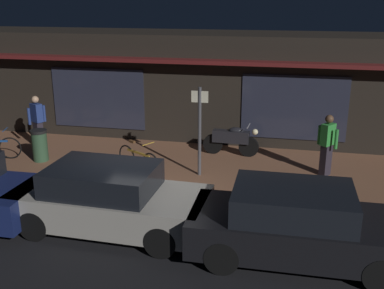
{
  "coord_description": "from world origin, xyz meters",
  "views": [
    {
      "loc": [
        3.07,
        -9.3,
        4.8
      ],
      "look_at": [
        0.56,
        2.4,
        0.95
      ],
      "focal_mm": 43.67,
      "sensor_mm": 36.0,
      "label": 1
    }
  ],
  "objects": [
    {
      "name": "parked_car_across",
      "position": [
        3.35,
        -1.22,
        0.7
      ],
      "size": [
        4.11,
        1.8,
        1.42
      ],
      "color": "black",
      "rests_on": "ground_plane"
    },
    {
      "name": "parked_car_far",
      "position": [
        -0.54,
        -0.89,
        0.7
      ],
      "size": [
        4.16,
        1.89,
        1.42
      ],
      "color": "black",
      "rests_on": "ground_plane"
    },
    {
      "name": "person_photographer",
      "position": [
        -4.65,
        3.52,
        1.03
      ],
      "size": [
        0.44,
        0.57,
        1.67
      ],
      "color": "#28232D",
      "rests_on": "sidewalk_slab"
    },
    {
      "name": "sidewalk_slab",
      "position": [
        0.0,
        3.0,
        0.07
      ],
      "size": [
        18.0,
        4.0,
        0.15
      ],
      "primitive_type": "cube",
      "color": "brown",
      "rests_on": "ground_plane"
    },
    {
      "name": "bicycle_parked",
      "position": [
        -0.88,
        2.13,
        0.51
      ],
      "size": [
        1.45,
        0.89,
        0.91
      ],
      "color": "black",
      "rests_on": "sidewalk_slab"
    },
    {
      "name": "sign_post",
      "position": [
        0.79,
        2.27,
        1.51
      ],
      "size": [
        0.44,
        0.09,
        2.4
      ],
      "color": "#47474C",
      "rests_on": "sidewalk_slab"
    },
    {
      "name": "motorcycle",
      "position": [
        1.43,
        4.08,
        0.65
      ],
      "size": [
        1.7,
        0.55,
        0.97
      ],
      "color": "black",
      "rests_on": "sidewalk_slab"
    },
    {
      "name": "storefront_building",
      "position": [
        0.0,
        6.39,
        1.8
      ],
      "size": [
        18.0,
        3.3,
        3.6
      ],
      "color": "black",
      "rests_on": "ground_plane"
    },
    {
      "name": "trash_bin",
      "position": [
        -3.99,
        2.41,
        0.62
      ],
      "size": [
        0.48,
        0.48,
        0.93
      ],
      "color": "#2D4C33",
      "rests_on": "sidewalk_slab"
    },
    {
      "name": "person_bystander",
      "position": [
        4.1,
        2.96,
        1.03
      ],
      "size": [
        0.54,
        0.45,
        1.67
      ],
      "color": "#28232D",
      "rests_on": "sidewalk_slab"
    },
    {
      "name": "ground_plane",
      "position": [
        0.0,
        0.0,
        0.0
      ],
      "size": [
        60.0,
        60.0,
        0.0
      ],
      "primitive_type": "plane",
      "color": "black"
    }
  ]
}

